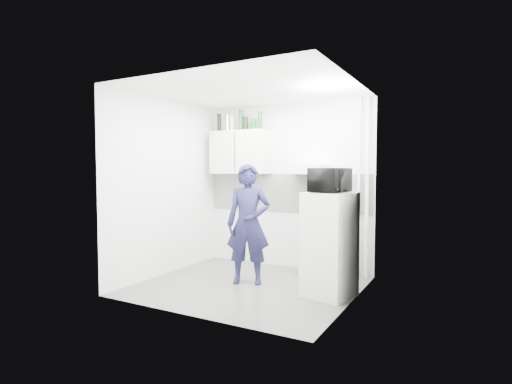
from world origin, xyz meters
The scene contains 24 objects.
floor centered at (0.00, 0.00, 0.00)m, with size 2.80×2.80×0.00m, color #54534D.
ceiling centered at (0.00, 0.00, 2.60)m, with size 2.80×2.80×0.00m, color white.
wall_back centered at (0.00, 1.25, 1.30)m, with size 2.80×2.80×0.00m, color white.
wall_left centered at (-1.40, 0.00, 1.30)m, with size 2.60×2.60×0.00m, color white.
wall_right centered at (1.40, 0.00, 1.30)m, with size 2.60×2.60×0.00m, color white.
person centered at (-0.06, 0.13, 0.82)m, with size 0.60×0.39×1.64m, color #181838.
stove centered at (0.68, 1.00, 0.41)m, with size 0.51×0.51×0.82m, color white.
fridge centered at (1.10, 0.11, 0.64)m, with size 0.53×0.53×1.28m, color silver.
stove_top centered at (0.68, 1.00, 0.83)m, with size 0.49×0.49×0.03m, color black.
saucepan centered at (0.77, 0.95, 0.89)m, with size 0.15×0.15×0.09m, color silver.
microwave centered at (1.10, 0.11, 1.43)m, with size 0.36×0.54×0.30m, color black.
bottle_a centered at (-1.17, 1.07, 2.35)m, with size 0.07×0.07×0.30m, color black.
bottle_b centered at (-1.01, 1.07, 2.34)m, with size 0.07×0.07×0.28m, color silver.
bottle_c centered at (-0.91, 1.07, 2.33)m, with size 0.06×0.06×0.26m, color #B2B7BC.
bottle_d centered at (-0.74, 1.07, 2.37)m, with size 0.08×0.08×0.34m, color #144C1E.
canister_a centered at (-0.66, 1.07, 2.31)m, with size 0.09×0.09×0.22m, color black.
canister_b centered at (-0.50, 1.07, 2.29)m, with size 0.10×0.10×0.18m, color #144C1E.
bottle_e centered at (-0.39, 1.07, 2.34)m, with size 0.07×0.07×0.28m, color #144C1E.
upper_cabinet centered at (-0.75, 1.07, 1.85)m, with size 1.00×0.35×0.70m, color silver.
range_hood centered at (0.45, 1.00, 1.57)m, with size 0.60×0.50×0.14m, color white.
backsplash centered at (0.00, 1.24, 1.20)m, with size 2.74×0.03×0.60m, color white.
pipe_a centered at (1.30, 1.17, 1.30)m, with size 0.05×0.05×2.60m, color white.
pipe_b centered at (1.18, 1.17, 1.30)m, with size 0.04×0.04×2.60m, color white.
ceiling_spot_fixture centered at (1.00, 0.20, 2.57)m, with size 0.10×0.10×0.02m, color white.
Camera 1 is at (2.63, -4.58, 1.55)m, focal length 28.00 mm.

